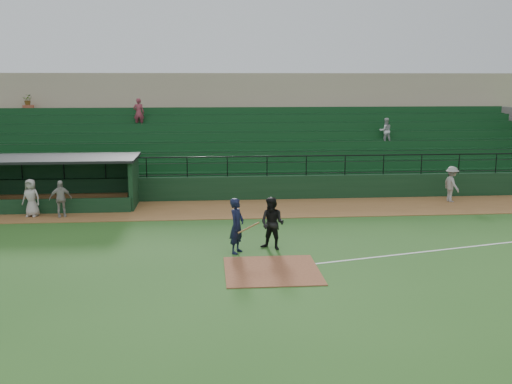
{
  "coord_description": "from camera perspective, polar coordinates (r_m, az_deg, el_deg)",
  "views": [
    {
      "loc": [
        -2.0,
        -18.54,
        6.0
      ],
      "look_at": [
        0.0,
        5.0,
        1.4
      ],
      "focal_mm": 40.71,
      "sensor_mm": 36.0,
      "label": 1
    }
  ],
  "objects": [
    {
      "name": "ground",
      "position": [
        19.59,
        1.25,
        -6.82
      ],
      "size": [
        90.0,
        90.0,
        0.0
      ],
      "primitive_type": "plane",
      "color": "#234F19",
      "rests_on": "ground"
    },
    {
      "name": "warning_track",
      "position": [
        27.28,
        -0.53,
        -1.66
      ],
      "size": [
        40.0,
        4.0,
        0.03
      ],
      "primitive_type": "cube",
      "color": "brown",
      "rests_on": "ground"
    },
    {
      "name": "runner",
      "position": [
        30.24,
        18.67,
        0.75
      ],
      "size": [
        0.8,
        1.22,
        1.76
      ],
      "primitive_type": "imported",
      "rotation": [
        0.0,
        0.0,
        1.7
      ],
      "color": "gray",
      "rests_on": "warning_track"
    },
    {
      "name": "batter_at_plate",
      "position": [
        20.27,
        -1.9,
        -3.33
      ],
      "size": [
        1.16,
        0.85,
        1.96
      ],
      "color": "black",
      "rests_on": "ground"
    },
    {
      "name": "umpire",
      "position": [
        20.71,
        1.62,
        -3.11
      ],
      "size": [
        1.16,
        1.09,
        1.89
      ],
      "primitive_type": "imported",
      "rotation": [
        0.0,
        0.0,
        -0.54
      ],
      "color": "black",
      "rests_on": "ground"
    },
    {
      "name": "dugout_player_b",
      "position": [
        27.4,
        -21.22,
        -0.53
      ],
      "size": [
        0.93,
        0.72,
        1.68
      ],
      "primitive_type": "imported",
      "rotation": [
        0.0,
        0.0,
        -0.25
      ],
      "color": "#ACA7A1",
      "rests_on": "warning_track"
    },
    {
      "name": "stadium_structure",
      "position": [
        35.25,
        -1.59,
        4.99
      ],
      "size": [
        38.0,
        13.08,
        6.4
      ],
      "color": "black",
      "rests_on": "ground"
    },
    {
      "name": "dugout_player_a",
      "position": [
        26.89,
        -18.66,
        -0.62
      ],
      "size": [
        1.03,
        0.71,
        1.63
      ],
      "primitive_type": "imported",
      "rotation": [
        0.0,
        0.0,
        0.37
      ],
      "color": "#A7A29C",
      "rests_on": "warning_track"
    },
    {
      "name": "dugout",
      "position": [
        29.52,
        -20.02,
        1.25
      ],
      "size": [
        8.9,
        3.2,
        2.42
      ],
      "color": "black",
      "rests_on": "ground"
    },
    {
      "name": "home_plate_dirt",
      "position": [
        18.64,
        1.58,
        -7.71
      ],
      "size": [
        3.0,
        3.0,
        0.03
      ],
      "primitive_type": "cube",
      "color": "brown",
      "rests_on": "ground"
    },
    {
      "name": "foul_line",
      "position": [
        22.92,
        21.29,
        -4.91
      ],
      "size": [
        17.49,
        4.44,
        0.01
      ],
      "primitive_type": "cube",
      "rotation": [
        0.0,
        0.0,
        0.24
      ],
      "color": "white",
      "rests_on": "ground"
    }
  ]
}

